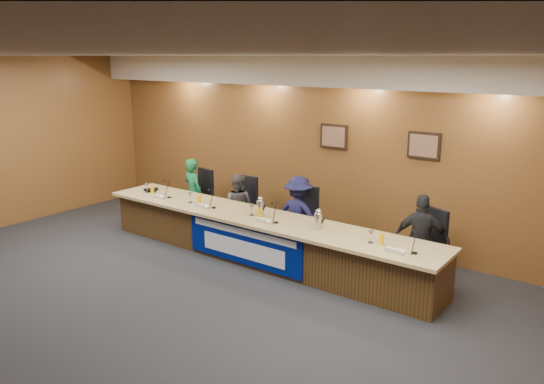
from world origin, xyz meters
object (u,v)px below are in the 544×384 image
at_px(carafe_mid, 261,208).
at_px(dais_body, 260,239).
at_px(panelist_a, 193,193).
at_px(panelist_d, 421,240).
at_px(panelist_c, 298,215).
at_px(office_chair_a, 197,201).
at_px(office_chair_d, 423,250).
at_px(office_chair_b, 241,210).
at_px(speakerphone, 152,190).
at_px(carafe_right, 318,221).
at_px(office_chair_c, 301,224).
at_px(panelist_b, 238,206).
at_px(banner, 243,244).

bearing_deg(carafe_mid, dais_body, 147.22).
height_order(panelist_a, panelist_d, panelist_d).
height_order(panelist_c, panelist_d, panelist_d).
distance_m(office_chair_a, office_chair_d, 4.52).
xyz_separation_m(panelist_a, panelist_c, (2.42, 0.00, -0.01)).
distance_m(office_chair_b, speakerphone, 1.74).
distance_m(panelist_d, carafe_right, 1.48).
xyz_separation_m(office_chair_c, carafe_right, (0.81, -0.78, 0.39)).
height_order(panelist_b, office_chair_c, panelist_b).
bearing_deg(carafe_right, office_chair_b, 159.85).
bearing_deg(carafe_right, banner, -161.87).
bearing_deg(carafe_mid, panelist_d, 15.44).
xyz_separation_m(panelist_a, carafe_mid, (2.15, -0.66, 0.21)).
height_order(dais_body, panelist_a, panelist_a).
height_order(office_chair_b, speakerphone, speakerphone).
xyz_separation_m(office_chair_a, office_chair_d, (4.52, 0.00, 0.00)).
relative_size(dais_body, speakerphone, 18.75).
bearing_deg(dais_body, carafe_right, -2.44).
bearing_deg(office_chair_b, office_chair_a, 174.87).
height_order(panelist_b, carafe_right, panelist_b).
xyz_separation_m(banner, office_chair_d, (2.42, 1.15, 0.10)).
bearing_deg(carafe_mid, banner, -95.81).
xyz_separation_m(office_chair_b, carafe_mid, (1.04, -0.76, 0.39)).
xyz_separation_m(panelist_b, carafe_mid, (1.04, -0.66, 0.29)).
xyz_separation_m(dais_body, office_chair_c, (0.31, 0.73, 0.13)).
bearing_deg(office_chair_c, panelist_a, 172.79).
xyz_separation_m(panelist_a, office_chair_c, (2.42, 0.10, -0.18)).
height_order(panelist_d, speakerphone, panelist_d).
bearing_deg(banner, office_chair_c, 74.73).
bearing_deg(carafe_mid, panelist_c, 67.40).
distance_m(panelist_a, office_chair_b, 1.12).
bearing_deg(office_chair_b, dais_body, -41.28).
bearing_deg(panelist_a, carafe_right, -178.67).
relative_size(panelist_c, office_chair_b, 2.72).
relative_size(dais_body, panelist_b, 5.14).
xyz_separation_m(office_chair_b, office_chair_d, (3.42, 0.00, 0.00)).
relative_size(panelist_a, office_chair_c, 2.75).
bearing_deg(panelist_a, speakerphone, 69.00).
height_order(carafe_mid, carafe_right, carafe_mid).
height_order(panelist_b, carafe_mid, panelist_b).
distance_m(office_chair_c, carafe_mid, 0.90).
bearing_deg(speakerphone, carafe_mid, -0.32).
relative_size(panelist_a, panelist_c, 1.01).
bearing_deg(panelist_c, panelist_d, 174.51).
relative_size(office_chair_a, carafe_mid, 1.93).
xyz_separation_m(panelist_d, office_chair_c, (-2.10, 0.10, -0.19)).
distance_m(office_chair_a, speakerphone, 0.91).
bearing_deg(office_chair_c, panelist_c, -99.58).
bearing_deg(office_chair_b, office_chair_c, -5.13).
xyz_separation_m(panelist_c, office_chair_d, (2.10, 0.10, -0.17)).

